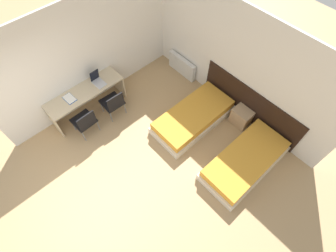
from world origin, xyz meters
name	(u,v)px	position (x,y,z in m)	size (l,w,h in m)	color
ground_plane	(88,202)	(0.00, 0.00, 0.00)	(20.00, 20.00, 0.00)	tan
wall_back	(230,59)	(0.00, 4.12, 1.35)	(5.46, 0.05, 2.70)	white
wall_left	(94,50)	(-2.26, 2.05, 1.35)	(0.05, 5.09, 2.70)	white
headboard_panel	(250,105)	(0.84, 4.08, 0.49)	(2.66, 0.03, 0.99)	black
bed_near_window	(193,117)	(0.05, 3.03, 0.19)	(0.98, 2.03, 0.39)	beige
bed_near_door	(245,161)	(1.63, 3.03, 0.19)	(0.98, 2.03, 0.39)	beige
nightstand	(241,117)	(0.84, 3.87, 0.22)	(0.45, 0.35, 0.45)	tan
radiator	(182,66)	(-1.33, 4.00, 0.26)	(0.92, 0.12, 0.52)	silver
desk	(86,96)	(-1.95, 1.38, 0.56)	(0.57, 1.88, 0.73)	#C6B28E
chair_near_laptop	(113,102)	(-1.42, 1.78, 0.46)	(0.49, 0.49, 0.82)	black
chair_near_notebook	(85,121)	(-1.42, 0.98, 0.46)	(0.49, 0.49, 0.82)	black
laptop	(98,80)	(-1.96, 1.78, 0.80)	(0.34, 0.24, 0.34)	silver
open_notebook	(69,99)	(-1.98, 1.02, 0.74)	(0.33, 0.22, 0.02)	#1E4793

